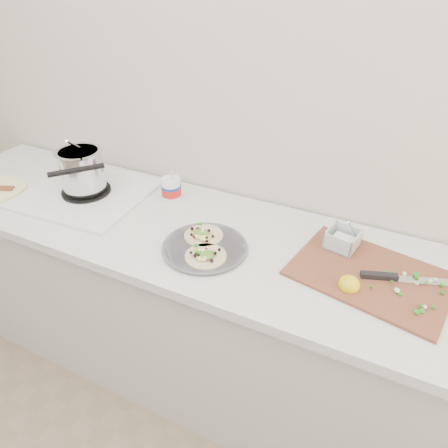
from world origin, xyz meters
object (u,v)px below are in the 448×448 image
at_px(taco_plate, 205,245).
at_px(cutboard, 369,269).
at_px(tub, 171,187).
at_px(stove, 84,178).

relative_size(taco_plate, cutboard, 0.57).
relative_size(tub, cutboard, 0.36).
distance_m(tub, cutboard, 0.87).
distance_m(stove, tub, 0.39).
xyz_separation_m(stove, tub, (0.37, 0.13, -0.02)).
height_order(stove, taco_plate, stove).
distance_m(stove, cutboard, 1.23).
bearing_deg(stove, cutboard, -3.18).
height_order(stove, tub, stove).
xyz_separation_m(stove, taco_plate, (0.67, -0.12, -0.07)).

